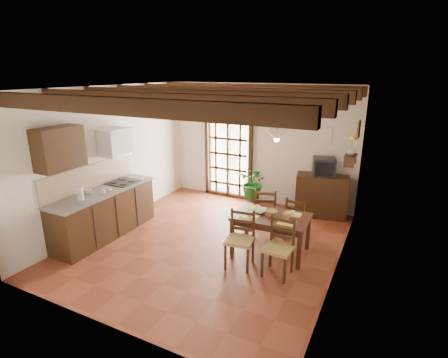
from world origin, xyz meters
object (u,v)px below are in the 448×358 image
Objects in this scene: chair_near_right at (278,258)px; chair_far_right at (297,226)px; pendant_lamp at (277,134)px; dining_table at (271,220)px; potted_plant at (254,183)px; kitchen_counter at (105,212)px; sideboard at (321,196)px; chair_near_left at (240,249)px; crt_tv at (324,167)px; chair_far_left at (265,219)px.

chair_near_right is 1.30m from chair_far_right.
pendant_lamp is (-0.29, -0.56, 1.81)m from chair_far_right.
dining_table is 2.17m from potted_plant.
sideboard is at bearing 38.79° from kitchen_counter.
sideboard is (3.51, 2.83, -0.01)m from kitchen_counter.
sideboard is (0.75, 2.69, 0.17)m from chair_near_left.
pendant_lamp is at bearing -58.80° from potted_plant.
dining_table is at bearing -90.00° from pendant_lamp.
crt_tv reaches higher than dining_table.
pendant_lamp is (0.34, -0.54, 1.78)m from chair_far_left.
kitchen_counter reaches higher than sideboard.
chair_near_left is 0.45× the size of potted_plant.
dining_table is 2.35× the size of crt_tv.
crt_tv is (0.11, 2.66, 0.82)m from chair_near_right.
potted_plant reaches higher than sideboard.
crt_tv reaches higher than chair_near_left.
potted_plant is at bearing 53.48° from kitchen_counter.
potted_plant reaches higher than chair_near_right.
chair_far_left is at bearing -129.93° from sideboard.
potted_plant is at bearing 99.04° from chair_near_left.
chair_far_left is 1.12× the size of pendant_lamp.
chair_near_left is 1.09× the size of chair_far_right.
pendant_lamp is (-0.45, -1.92, 0.97)m from crt_tv.
crt_tv is 1.63m from potted_plant.
chair_near_right is 1.97m from pendant_lamp.
chair_far_right reaches higher than dining_table.
sideboard is at bearing 76.90° from pendant_lamp.
pendant_lamp is at bearing -113.56° from sideboard.
potted_plant is (-0.74, 1.25, 0.27)m from chair_far_left.
pendant_lamp is at bearing 88.03° from dining_table.
chair_near_left is 1.96m from pendant_lamp.
chair_near_right is at bearing -102.77° from sideboard.
pendant_lamp is at bearing 71.96° from chair_far_right.
crt_tv is at bearing 76.86° from pendant_lamp.
chair_near_right is (0.64, 0.02, -0.00)m from chair_near_left.
chair_far_right is 1.61m from crt_tv.
chair_near_left reaches higher than chair_far_right.
pendant_lamp is (1.08, -1.78, 1.51)m from potted_plant.
chair_near_right is 2.78m from crt_tv.
chair_near_left is 1.01× the size of chair_near_right.
sideboard is at bearing 90.58° from chair_near_right.
crt_tv is 0.27× the size of potted_plant.
dining_table is at bearing 75.63° from chair_far_right.
kitchen_counter is at bearing 174.80° from chair_near_left.
crt_tv is at bearing -100.46° from sideboard.
sideboard reaches higher than chair_near_right.
chair_far_left is at bearing 120.87° from chair_near_right.
kitchen_counter is at bearing 12.37° from chair_far_left.
chair_near_right is 1.44m from chair_far_left.
chair_far_right is 0.42× the size of potted_plant.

